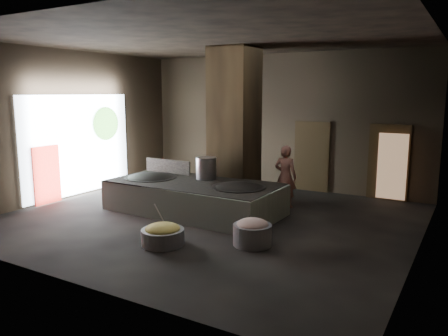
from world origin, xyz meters
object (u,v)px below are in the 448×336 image
Objects in this scene: stock_pot at (206,168)px; cook at (285,177)px; hearth_platform at (194,197)px; wok_left at (151,180)px; veg_basin at (163,237)px; wok_right at (238,190)px; meat_basin at (252,235)px.

cook is at bearing 32.15° from stock_pot.
cook is at bearing 43.20° from hearth_platform.
wok_left reaches higher than veg_basin.
veg_basin is at bearing -100.19° from wok_right.
veg_basin is at bearing -74.53° from stock_pot.
wok_right is 2.25× the size of stock_pot.
veg_basin is (-0.46, -2.54, -0.58)m from wok_right.
veg_basin is (0.89, -2.49, -0.24)m from hearth_platform.
wok_right is at bearing -21.04° from stock_pot.
cook is 1.92× the size of veg_basin.
stock_pot reaches higher than wok_left.
wok_left is 1.66m from stock_pot.
wok_left is 3.43m from veg_basin.
wok_right is 1.79m from cook.
hearth_platform is 5.69× the size of meat_basin.
cook is at bearing 76.10° from veg_basin.
meat_basin is (1.21, -1.60, -0.52)m from wok_right.
stock_pot is 3.30m from veg_basin.
wok_right is 0.78× the size of cook.
wok_left reaches higher than wok_right.
meat_basin is (4.01, -1.50, -0.52)m from wok_left.
cook reaches higher than hearth_platform.
meat_basin is at bearing -52.89° from wok_right.
wok_right is 1.44m from stock_pot.
wok_left is 1.07× the size of wok_right.
hearth_platform is 3.00m from meat_basin.
veg_basin is (2.34, -2.44, -0.58)m from wok_left.
stock_pot is (-1.30, 0.50, 0.38)m from wok_right.
stock_pot is at bearing 21.80° from wok_left.
wok_right is 1.67× the size of meat_basin.
cook reaches higher than veg_basin.
cook is (1.89, 1.19, -0.25)m from stock_pot.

